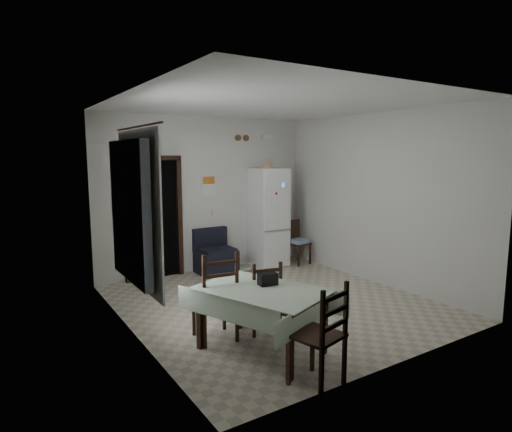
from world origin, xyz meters
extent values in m
plane|color=#BCB29A|center=(0.00, 0.00, 0.00)|extent=(4.50, 4.50, 0.00)
cube|color=black|center=(-1.05, 2.46, 1.05)|extent=(0.90, 0.45, 2.10)
cube|color=black|center=(-1.54, 2.22, 1.05)|extent=(0.08, 0.10, 2.18)
cube|color=black|center=(-0.56, 2.22, 1.05)|extent=(0.08, 0.10, 2.18)
cube|color=black|center=(-1.05, 2.22, 2.14)|extent=(1.06, 0.10, 0.08)
cube|color=silver|center=(-2.15, -0.20, 1.55)|extent=(0.10, 1.20, 1.60)
cube|color=silver|center=(-2.04, -0.20, 1.55)|extent=(0.02, 1.45, 1.85)
cylinder|color=black|center=(-2.03, -0.20, 2.50)|extent=(0.02, 1.60, 0.02)
cube|color=white|center=(0.05, 2.24, 1.62)|extent=(0.28, 0.02, 0.40)
cube|color=orange|center=(0.05, 2.23, 1.72)|extent=(0.24, 0.01, 0.14)
cube|color=beige|center=(0.15, 2.24, 1.10)|extent=(0.08, 0.02, 0.12)
cylinder|color=brown|center=(0.70, 2.23, 2.52)|extent=(0.12, 0.03, 0.12)
cylinder|color=brown|center=(0.88, 2.23, 2.52)|extent=(0.12, 0.03, 0.12)
cube|color=white|center=(1.35, 2.21, 2.55)|extent=(0.25, 0.07, 0.09)
cone|color=tan|center=(1.13, 1.86, 2.03)|extent=(0.25, 0.25, 0.19)
cube|color=black|center=(-0.89, -1.14, 0.79)|extent=(0.23, 0.15, 0.14)
camera|label=1|loc=(-3.53, -5.03, 2.18)|focal=30.00mm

